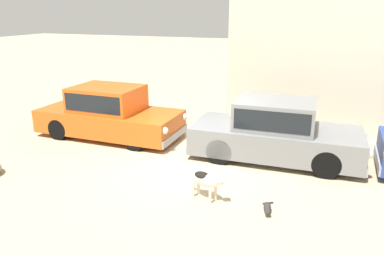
# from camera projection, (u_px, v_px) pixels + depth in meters

# --- Properties ---
(ground_plane) EXTENTS (80.00, 80.00, 0.00)m
(ground_plane) POSITION_uv_depth(u_px,v_px,m) (189.00, 165.00, 9.07)
(ground_plane) COLOR tan
(parked_sedan_nearest) EXTENTS (4.35, 1.75, 1.51)m
(parked_sedan_nearest) POSITION_uv_depth(u_px,v_px,m) (109.00, 112.00, 10.93)
(parked_sedan_nearest) COLOR #D15619
(parked_sedan_nearest) RESTS_ON ground_plane
(parked_sedan_second) EXTENTS (4.34, 1.88, 1.53)m
(parked_sedan_second) POSITION_uv_depth(u_px,v_px,m) (275.00, 131.00, 9.27)
(parked_sedan_second) COLOR slate
(parked_sedan_second) RESTS_ON ground_plane
(stray_dog_spotted) EXTENTS (1.02, 0.43, 0.64)m
(stray_dog_spotted) POSITION_uv_depth(u_px,v_px,m) (205.00, 180.00, 7.33)
(stray_dog_spotted) COLOR beige
(stray_dog_spotted) RESTS_ON ground_plane
(stray_cat) EXTENTS (0.24, 0.63, 0.17)m
(stray_cat) POSITION_uv_depth(u_px,v_px,m) (267.00, 208.00, 6.95)
(stray_cat) COLOR #2D2B28
(stray_cat) RESTS_ON ground_plane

